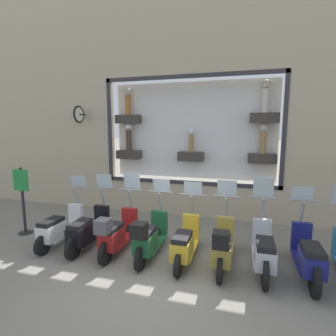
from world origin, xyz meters
TOP-DOWN VIEW (x-y plane):
  - ground_plane at (0.00, 0.00)m, footprint 120.00×120.00m
  - building_facade at (3.60, 0.00)m, footprint 1.20×36.00m
  - scooter_navy_1 at (0.60, -2.79)m, footprint 1.81×0.61m
  - scooter_silver_2 at (0.60, -2.03)m, footprint 1.81×0.61m
  - scooter_olive_3 at (0.53, -1.27)m, footprint 1.80×0.60m
  - scooter_yellow_4 at (0.59, -0.51)m, footprint 1.79×0.60m
  - scooter_green_5 at (0.53, 0.25)m, footprint 1.80×0.60m
  - scooter_red_6 at (0.53, 1.01)m, footprint 1.80×0.60m
  - scooter_black_7 at (0.59, 1.78)m, footprint 1.80×0.61m
  - scooter_white_8 at (0.59, 2.54)m, footprint 1.79×0.61m
  - shop_sign_post at (0.88, 3.85)m, footprint 0.36×0.45m

SIDE VIEW (x-z plane):
  - ground_plane at x=0.00m, z-range 0.00..0.00m
  - scooter_white_8 at x=0.59m, z-range -0.35..1.17m
  - scooter_yellow_4 at x=0.59m, z-range -0.35..1.18m
  - scooter_black_7 at x=0.59m, z-range -0.37..1.23m
  - scooter_navy_1 at x=0.60m, z-range -0.34..1.22m
  - scooter_silver_2 at x=0.60m, z-range -0.41..1.30m
  - scooter_green_5 at x=0.53m, z-range -0.31..1.24m
  - scooter_olive_3 at x=0.53m, z-range -0.34..1.27m
  - scooter_red_6 at x=0.53m, z-range -0.37..1.32m
  - shop_sign_post at x=0.88m, z-range 0.07..1.83m
  - building_facade at x=3.60m, z-range 0.07..8.31m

